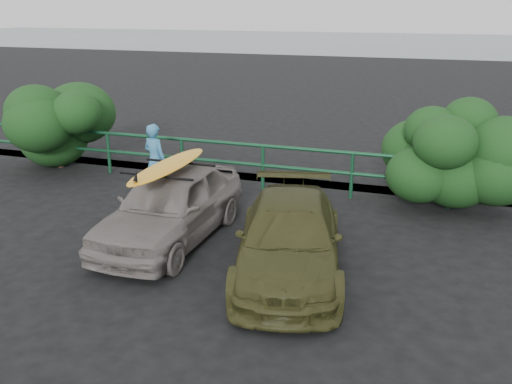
% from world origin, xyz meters
% --- Properties ---
extents(ground, '(80.00, 80.00, 0.00)m').
position_xyz_m(ground, '(0.00, 0.00, 0.00)').
color(ground, black).
extents(ocean, '(200.00, 200.00, 0.00)m').
position_xyz_m(ocean, '(0.00, 60.00, 0.00)').
color(ocean, slate).
rests_on(ocean, ground).
extents(guardrail, '(14.00, 0.08, 1.04)m').
position_xyz_m(guardrail, '(0.00, 5.00, 0.52)').
color(guardrail, '#134327').
rests_on(guardrail, ground).
extents(shrub_left, '(3.20, 2.40, 2.18)m').
position_xyz_m(shrub_left, '(-4.80, 5.40, 1.09)').
color(shrub_left, '#194118').
rests_on(shrub_left, ground).
extents(shrub_right, '(3.20, 2.40, 2.54)m').
position_xyz_m(shrub_right, '(5.00, 5.50, 1.27)').
color(shrub_right, '#194118').
rests_on(shrub_right, ground).
extents(sedan, '(1.53, 3.77, 1.28)m').
position_xyz_m(sedan, '(0.41, 1.68, 0.64)').
color(sedan, slate).
rests_on(sedan, ground).
extents(olive_vehicle, '(2.44, 4.14, 1.12)m').
position_xyz_m(olive_vehicle, '(2.72, 1.13, 0.56)').
color(olive_vehicle, '#3B3C1A').
rests_on(olive_vehicle, ground).
extents(man, '(0.66, 0.53, 1.58)m').
position_xyz_m(man, '(-1.06, 3.83, 0.79)').
color(man, teal).
rests_on(man, ground).
extents(roof_rack, '(1.35, 0.95, 0.04)m').
position_xyz_m(roof_rack, '(0.41, 1.68, 1.31)').
color(roof_rack, black).
rests_on(roof_rack, sedan).
extents(surfboard, '(0.54, 2.57, 0.08)m').
position_xyz_m(surfboard, '(0.41, 1.68, 1.37)').
color(surfboard, orange).
rests_on(surfboard, roof_rack).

